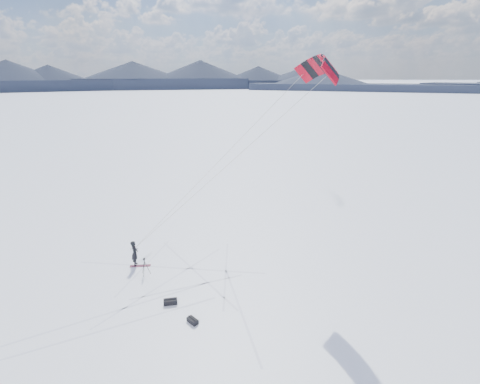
# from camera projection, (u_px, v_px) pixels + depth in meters

# --- Properties ---
(ground) EXTENTS (1800.00, 1800.00, 0.00)m
(ground) POSITION_uv_depth(u_px,v_px,m) (149.00, 289.00, 21.94)
(ground) COLOR white
(horizon_hills) EXTENTS (704.00, 704.00, 10.51)m
(horizon_hills) POSITION_uv_depth(u_px,v_px,m) (142.00, 221.00, 20.45)
(horizon_hills) COLOR #1E2339
(horizon_hills) RESTS_ON ground
(snow_tracks) EXTENTS (17.62, 14.39, 0.01)m
(snow_tracks) POSITION_uv_depth(u_px,v_px,m) (136.00, 295.00, 21.31)
(snow_tracks) COLOR silver
(snow_tracks) RESTS_ON ground
(snowkiter) EXTENTS (0.63, 0.78, 1.86)m
(snowkiter) POSITION_uv_depth(u_px,v_px,m) (136.00, 265.00, 24.68)
(snowkiter) COLOR black
(snowkiter) RESTS_ON ground
(snowboard) EXTENTS (1.46, 0.49, 0.04)m
(snowboard) POSITION_uv_depth(u_px,v_px,m) (140.00, 266.00, 24.52)
(snowboard) COLOR maroon
(snowboard) RESTS_ON ground
(tripod) EXTENTS (0.60, 0.54, 1.24)m
(tripod) POSITION_uv_depth(u_px,v_px,m) (145.00, 264.00, 23.23)
(tripod) COLOR black
(tripod) RESTS_ON ground
(gear_bag_a) EXTENTS (0.85, 0.57, 0.35)m
(gear_bag_a) POSITION_uv_depth(u_px,v_px,m) (170.00, 302.00, 20.44)
(gear_bag_a) COLOR black
(gear_bag_a) RESTS_ON ground
(gear_bag_b) EXTENTS (0.72, 0.68, 0.31)m
(gear_bag_b) POSITION_uv_depth(u_px,v_px,m) (193.00, 321.00, 18.89)
(gear_bag_b) COLOR black
(gear_bag_b) RESTS_ON ground
(power_kite) EXTENTS (13.54, 5.65, 12.78)m
(power_kite) POSITION_uv_depth(u_px,v_px,m) (320.00, 69.00, 21.95)
(power_kite) COLOR #AF0518
(power_kite) RESTS_ON ground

